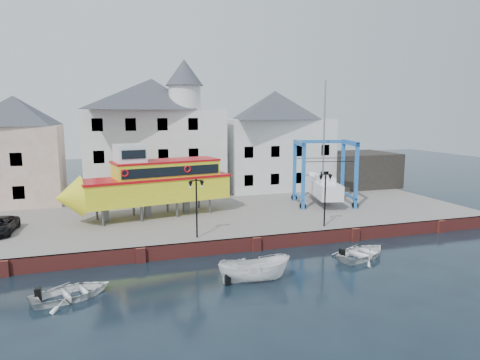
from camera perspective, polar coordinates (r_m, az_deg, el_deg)
name	(u,v)px	position (r m, az deg, el deg)	size (l,w,h in m)	color
ground	(256,251)	(30.72, 2.17, -9.42)	(140.00, 140.00, 0.00)	black
hardstanding	(217,211)	(40.74, -3.04, -4.11)	(44.00, 22.00, 1.00)	#675F5B
quay_wall	(256,244)	(30.66, 2.11, -8.47)	(44.00, 0.47, 1.00)	maroon
building_pink	(17,150)	(46.31, -27.62, 3.54)	(8.00, 7.00, 10.30)	tan
building_white_main	(155,135)	(46.18, -11.33, 5.85)	(14.00, 8.30, 14.00)	silver
building_white_right	(274,140)	(50.23, 4.62, 5.37)	(12.00, 8.00, 11.20)	silver
shed_dark	(357,169)	(53.41, 15.38, 1.41)	(8.00, 7.00, 4.00)	black
lamp_post_left	(196,193)	(29.75, -5.84, -1.75)	(1.12, 0.32, 4.20)	black
lamp_post_right	(325,186)	(33.20, 11.31, -0.77)	(1.12, 0.32, 4.20)	black
tour_boat	(147,183)	(36.43, -12.28, -0.38)	(14.55, 6.07, 6.17)	#59595E
travel_lift	(322,183)	(42.25, 10.85, -0.37)	(6.31, 8.02, 11.74)	#1B69AD
van	(0,226)	(35.70, -29.39, -5.32)	(1.95, 4.22, 1.17)	black
motorboat_a	(254,281)	(25.47, 1.91, -13.36)	(1.58, 4.21, 1.63)	white
motorboat_b	(363,257)	(30.55, 16.02, -9.87)	(3.07, 4.30, 0.89)	white
motorboat_d	(72,298)	(25.01, -21.52, -14.43)	(2.92, 4.08, 0.85)	white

